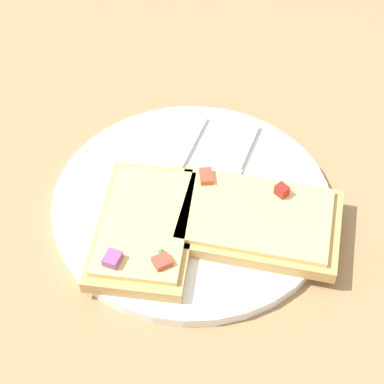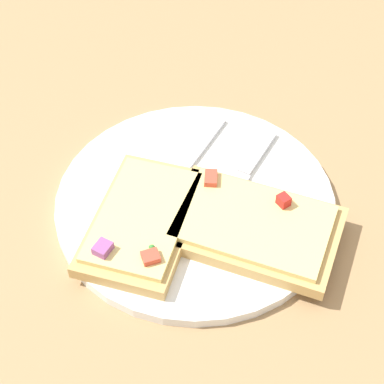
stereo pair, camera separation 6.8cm
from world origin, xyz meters
TOP-DOWN VIEW (x-y plane):
  - ground_plane at (0.00, 0.00)m, footprint 4.00×4.00m
  - plate at (0.00, 0.00)m, footprint 0.30×0.30m
  - fork at (-0.02, -0.02)m, footprint 0.20×0.12m
  - knife at (-0.03, 0.05)m, footprint 0.18×0.11m
  - pizza_slice_main at (0.04, -0.05)m, footprint 0.18×0.14m
  - pizza_slice_corner at (0.05, 0.06)m, footprint 0.16×0.20m
  - crumb_scatter at (-0.00, -0.01)m, footprint 0.08×0.08m

SIDE VIEW (x-z plane):
  - ground_plane at x=0.00m, z-range 0.00..0.00m
  - plate at x=0.00m, z-range 0.00..0.01m
  - fork at x=-0.02m, z-range 0.01..0.02m
  - knife at x=-0.03m, z-range 0.01..0.02m
  - crumb_scatter at x=0.00m, z-range 0.01..0.02m
  - pizza_slice_corner at x=0.05m, z-range 0.01..0.04m
  - pizza_slice_main at x=0.04m, z-range 0.01..0.04m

